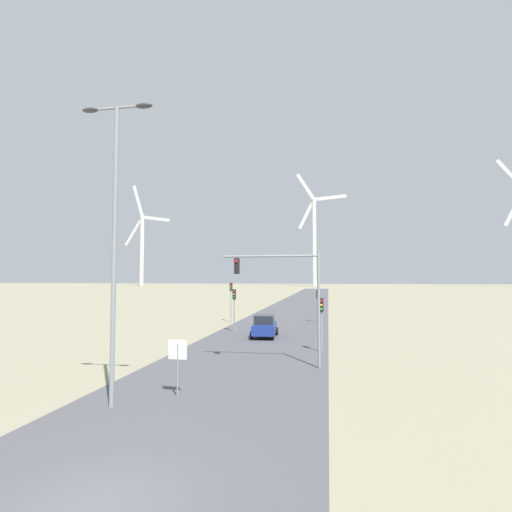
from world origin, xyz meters
TOP-DOWN VIEW (x-y plane):
  - ground_plane at (0.00, 0.00)m, footprint 600.00×600.00m
  - road_surface at (0.00, 48.00)m, footprint 10.00×240.00m
  - streetlamp at (-3.10, 5.96)m, footprint 2.98×0.32m
  - stop_sign_near at (-1.19, 7.79)m, footprint 0.81×0.07m
  - traffic_light_post_near_left at (-3.44, 27.42)m, footprint 0.28×0.34m
  - traffic_light_post_near_right at (4.56, 18.73)m, footprint 0.28×0.34m
  - traffic_light_post_mid_left at (-5.56, 34.77)m, footprint 0.28×0.33m
  - traffic_light_post_mid_right at (3.85, 36.50)m, footprint 0.28×0.33m
  - traffic_light_mast_overhead at (2.62, 14.05)m, footprint 5.50×0.34m
  - car_approaching at (-0.19, 24.62)m, footprint 2.11×4.23m
  - wind_turbine_far_left at (-103.80, 212.30)m, footprint 33.24×11.57m
  - wind_turbine_left at (-2.47, 217.87)m, footprint 27.98×7.23m

SIDE VIEW (x-z plane):
  - ground_plane at x=0.00m, z-range 0.00..0.00m
  - road_surface at x=0.00m, z-range 0.00..0.01m
  - car_approaching at x=-0.19m, z-range 0.00..1.83m
  - stop_sign_near at x=-1.19m, z-range 0.46..2.78m
  - traffic_light_post_mid_right at x=3.85m, z-range 0.82..4.34m
  - traffic_light_post_near_right at x=4.56m, z-range 0.83..4.38m
  - traffic_light_post_near_left at x=-3.44m, z-range 0.90..4.73m
  - traffic_light_post_mid_left at x=-5.56m, z-range 1.00..5.35m
  - traffic_light_mast_overhead at x=2.62m, z-range 1.42..7.79m
  - streetlamp at x=-3.10m, z-range 1.30..12.99m
  - wind_turbine_far_left at x=-103.80m, z-range -4.50..56.36m
  - wind_turbine_left at x=-2.47m, z-range -2.70..62.25m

